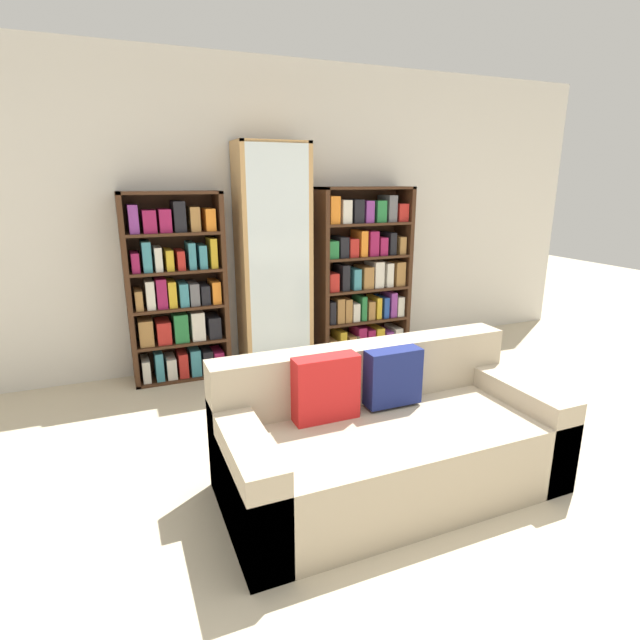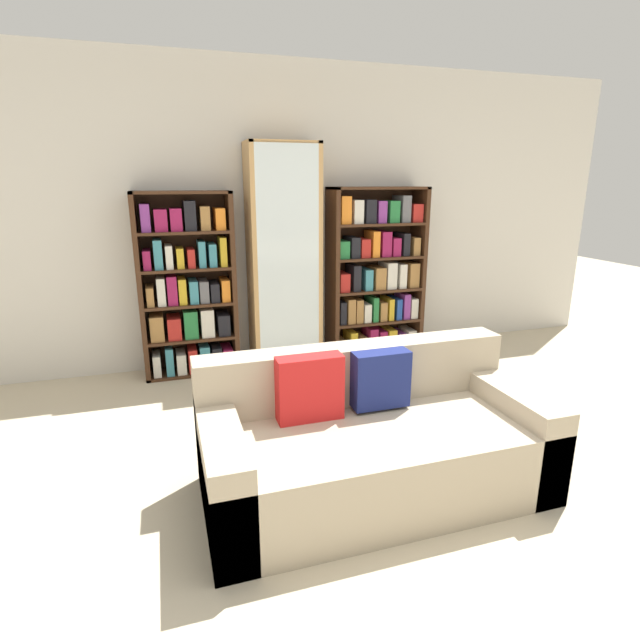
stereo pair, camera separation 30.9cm
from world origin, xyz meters
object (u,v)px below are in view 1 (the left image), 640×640
object	(u,v)px
bookshelf_left	(177,293)
wine_bottle	(358,359)
display_cabinet	(273,259)
bookshelf_right	(363,275)
couch	(387,440)

from	to	relation	value
bookshelf_left	wine_bottle	xyz separation A→B (m)	(1.45, -0.56, -0.62)
bookshelf_left	display_cabinet	world-z (taller)	display_cabinet
wine_bottle	display_cabinet	bearing A→B (deg)	137.62
display_cabinet	bookshelf_right	distance (m)	0.94
display_cabinet	bookshelf_right	xyz separation A→B (m)	(0.92, 0.02, -0.21)
couch	display_cabinet	distance (m)	2.23
couch	bookshelf_right	distance (m)	2.38
couch	display_cabinet	bearing A→B (deg)	89.28
couch	bookshelf_right	xyz separation A→B (m)	(0.94, 2.13, 0.51)
couch	bookshelf_left	world-z (taller)	bookshelf_left
bookshelf_left	couch	bearing A→B (deg)	-68.73
bookshelf_right	wine_bottle	world-z (taller)	bookshelf_right
bookshelf_left	display_cabinet	bearing A→B (deg)	-1.09
bookshelf_left	wine_bottle	distance (m)	1.67
bookshelf_left	bookshelf_right	bearing A→B (deg)	-0.01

